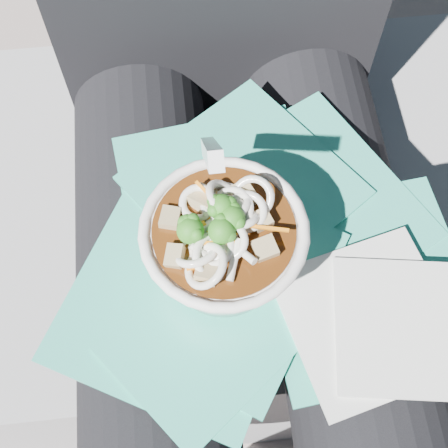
{
  "coord_description": "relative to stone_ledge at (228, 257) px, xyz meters",
  "views": [
    {
      "loc": [
        -0.05,
        -0.22,
        1.09
      ],
      "look_at": [
        -0.02,
        -0.01,
        0.67
      ],
      "focal_mm": 50.0,
      "sensor_mm": 36.0,
      "label": 1
    }
  ],
  "objects": [
    {
      "name": "lap",
      "position": [
        0.0,
        -0.15,
        0.29
      ],
      "size": [
        0.34,
        0.48,
        0.15
      ],
      "color": "black",
      "rests_on": "stone_ledge"
    },
    {
      "name": "udon_bowl",
      "position": [
        -0.03,
        -0.16,
        0.43
      ],
      "size": [
        0.15,
        0.15,
        0.18
      ],
      "color": "white",
      "rests_on": "plastic_bag"
    },
    {
      "name": "stone_ledge",
      "position": [
        0.0,
        0.0,
        0.0
      ],
      "size": [
        1.0,
        0.5,
        0.43
      ],
      "primitive_type": "cube",
      "rotation": [
        0.0,
        0.0,
        -0.0
      ],
      "color": "gray",
      "rests_on": "ground"
    },
    {
      "name": "person_body",
      "position": [
        -0.0,
        -0.06,
        0.32
      ],
      "size": [
        0.34,
        0.94,
        0.98
      ],
      "color": "black",
      "rests_on": "ground"
    },
    {
      "name": "ground",
      "position": [
        0.0,
        -0.15,
        -0.21
      ],
      "size": [
        20.0,
        20.0,
        0.0
      ],
      "primitive_type": "plane",
      "color": "slate",
      "rests_on": "ground"
    },
    {
      "name": "plastic_bag",
      "position": [
        0.01,
        -0.14,
        0.37
      ],
      "size": [
        0.38,
        0.36,
        0.02
      ],
      "color": "teal",
      "rests_on": "lap"
    },
    {
      "name": "napkins",
      "position": [
        0.1,
        -0.23,
        0.38
      ],
      "size": [
        0.17,
        0.16,
        0.01
      ],
      "color": "silver",
      "rests_on": "plastic_bag"
    }
  ]
}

